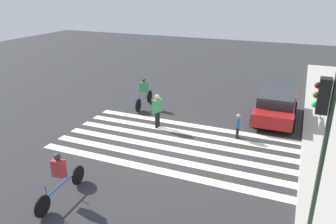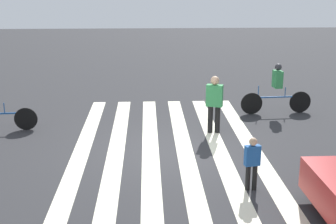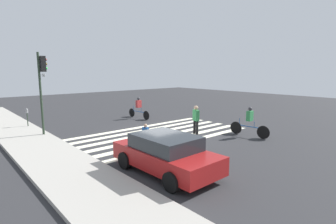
% 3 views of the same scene
% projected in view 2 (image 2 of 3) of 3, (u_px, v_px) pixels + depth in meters
% --- Properties ---
extents(ground_plane, '(60.00, 60.00, 0.00)m').
position_uv_depth(ground_plane, '(168.00, 151.00, 12.02)').
color(ground_plane, '#2D2D30').
extents(crosswalk_stripes, '(4.86, 10.00, 0.01)m').
position_uv_depth(crosswalk_stripes, '(168.00, 151.00, 12.02)').
color(crosswalk_stripes, '#F2EDCC').
rests_on(crosswalk_stripes, ground_plane).
extents(pedestrian_adult_blue_shirt, '(0.50, 0.35, 1.65)m').
position_uv_depth(pedestrian_adult_blue_shirt, '(214.00, 101.00, 13.22)').
color(pedestrian_adult_blue_shirt, black).
rests_on(pedestrian_adult_blue_shirt, ground_plane).
extents(pedestrian_child_with_backpack, '(0.34, 0.20, 1.15)m').
position_uv_depth(pedestrian_child_with_backpack, '(252.00, 161.00, 9.69)').
color(pedestrian_child_with_backpack, black).
rests_on(pedestrian_child_with_backpack, ground_plane).
extents(cyclist_far_lane, '(2.35, 0.42, 1.65)m').
position_uv_depth(cyclist_far_lane, '(277.00, 87.00, 15.13)').
color(cyclist_far_lane, black).
rests_on(cyclist_far_lane, ground_plane).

